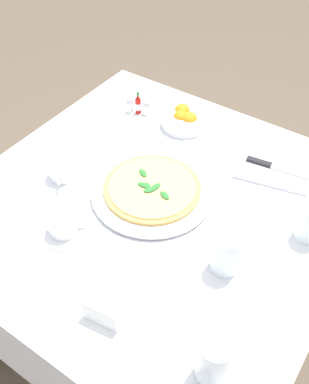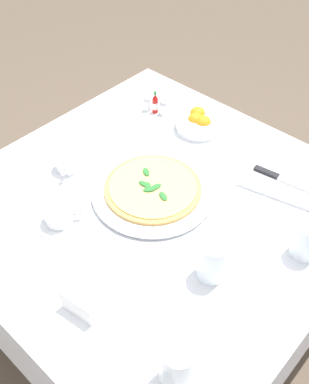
# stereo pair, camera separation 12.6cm
# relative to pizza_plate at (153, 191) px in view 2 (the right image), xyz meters

# --- Properties ---
(ground_plane) EXTENTS (8.00, 8.00, 0.00)m
(ground_plane) POSITION_rel_pizza_plate_xyz_m (0.03, -0.01, -0.74)
(ground_plane) COLOR brown
(dining_table) EXTENTS (1.03, 1.03, 0.73)m
(dining_table) POSITION_rel_pizza_plate_xyz_m (0.03, -0.01, -0.15)
(dining_table) COLOR white
(dining_table) RESTS_ON ground_plane
(pizza_plate) EXTENTS (0.35, 0.35, 0.02)m
(pizza_plate) POSITION_rel_pizza_plate_xyz_m (0.00, 0.00, 0.00)
(pizza_plate) COLOR white
(pizza_plate) RESTS_ON dining_table
(pizza) EXTENTS (0.28, 0.28, 0.02)m
(pizza) POSITION_rel_pizza_plate_xyz_m (-0.00, -0.00, 0.01)
(pizza) COLOR tan
(pizza) RESTS_ON pizza_plate
(coffee_cup_right_edge) EXTENTS (0.13, 0.13, 0.07)m
(coffee_cup_right_edge) POSITION_rel_pizza_plate_xyz_m (-0.26, -0.09, 0.02)
(coffee_cup_right_edge) COLOR white
(coffee_cup_right_edge) RESTS_ON dining_table
(coffee_cup_near_left) EXTENTS (0.13, 0.13, 0.06)m
(coffee_cup_near_left) POSITION_rel_pizza_plate_xyz_m (-0.11, -0.25, 0.02)
(coffee_cup_near_left) COLOR white
(coffee_cup_near_left) RESTS_ON dining_table
(water_glass_far_right) EXTENTS (0.07, 0.07, 0.10)m
(water_glass_far_right) POSITION_rel_pizza_plate_xyz_m (0.42, 0.10, 0.03)
(water_glass_far_right) COLOR white
(water_glass_far_right) RESTS_ON dining_table
(water_glass_left_edge) EXTENTS (0.07, 0.07, 0.12)m
(water_glass_left_edge) POSITION_rel_pizza_plate_xyz_m (0.29, -0.11, 0.04)
(water_glass_left_edge) COLOR white
(water_glass_left_edge) RESTS_ON dining_table
(water_glass_far_left) EXTENTS (0.07, 0.07, 0.12)m
(water_glass_far_left) POSITION_rel_pizza_plate_xyz_m (0.39, -0.36, 0.04)
(water_glass_far_left) COLOR white
(water_glass_far_left) RESTS_ON dining_table
(napkin_folded) EXTENTS (0.24, 0.18, 0.02)m
(napkin_folded) POSITION_rel_pizza_plate_xyz_m (0.25, 0.28, -0.00)
(napkin_folded) COLOR white
(napkin_folded) RESTS_ON dining_table
(dinner_knife) EXTENTS (0.20, 0.05, 0.01)m
(dinner_knife) POSITION_rel_pizza_plate_xyz_m (0.25, 0.28, 0.01)
(dinner_knife) COLOR silver
(dinner_knife) RESTS_ON napkin_folded
(citrus_bowl) EXTENTS (0.15, 0.15, 0.06)m
(citrus_bowl) POSITION_rel_pizza_plate_xyz_m (-0.10, 0.33, 0.02)
(citrus_bowl) COLOR white
(citrus_bowl) RESTS_ON dining_table
(hot_sauce_bottle) EXTENTS (0.02, 0.02, 0.08)m
(hot_sauce_bottle) POSITION_rel_pizza_plate_xyz_m (-0.27, 0.30, 0.02)
(hot_sauce_bottle) COLOR #B7140F
(hot_sauce_bottle) RESTS_ON dining_table
(salt_shaker) EXTENTS (0.03, 0.03, 0.06)m
(salt_shaker) POSITION_rel_pizza_plate_xyz_m (-0.24, 0.31, 0.01)
(salt_shaker) COLOR white
(salt_shaker) RESTS_ON dining_table
(pepper_shaker) EXTENTS (0.03, 0.03, 0.06)m
(pepper_shaker) POSITION_rel_pizza_plate_xyz_m (-0.30, 0.29, 0.01)
(pepper_shaker) COLOR white
(pepper_shaker) RESTS_ON dining_table
(menu_card) EXTENTS (0.09, 0.02, 0.06)m
(menu_card) POSITION_rel_pizza_plate_xyz_m (0.14, -0.40, 0.02)
(menu_card) COLOR white
(menu_card) RESTS_ON dining_table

